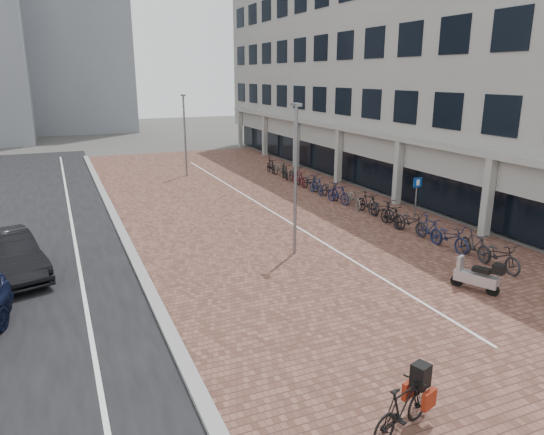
{
  "coord_description": "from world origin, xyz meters",
  "views": [
    {
      "loc": [
        -7.34,
        -11.05,
        6.55
      ],
      "look_at": [
        0.0,
        6.0,
        1.3
      ],
      "focal_mm": 33.39,
      "sensor_mm": 36.0,
      "label": 1
    }
  ],
  "objects_px": {
    "hero_bike": "(402,408)",
    "scooter_front": "(476,276)",
    "parking_sign": "(416,193)",
    "car_dark": "(7,255)"
  },
  "relations": [
    {
      "from": "hero_bike",
      "to": "scooter_front",
      "type": "relative_size",
      "value": 1.17
    },
    {
      "from": "car_dark",
      "to": "scooter_front",
      "type": "bearing_deg",
      "value": -45.16
    },
    {
      "from": "hero_bike",
      "to": "scooter_front",
      "type": "bearing_deg",
      "value": -72.76
    },
    {
      "from": "parking_sign",
      "to": "car_dark",
      "type": "bearing_deg",
      "value": 178.63
    },
    {
      "from": "car_dark",
      "to": "hero_bike",
      "type": "xyz_separation_m",
      "value": [
        7.3,
        -11.56,
        -0.2
      ]
    },
    {
      "from": "car_dark",
      "to": "scooter_front",
      "type": "height_order",
      "value": "car_dark"
    },
    {
      "from": "parking_sign",
      "to": "hero_bike",
      "type": "bearing_deg",
      "value": -130.27
    },
    {
      "from": "car_dark",
      "to": "parking_sign",
      "type": "height_order",
      "value": "parking_sign"
    },
    {
      "from": "hero_bike",
      "to": "parking_sign",
      "type": "bearing_deg",
      "value": -57.81
    },
    {
      "from": "scooter_front",
      "to": "parking_sign",
      "type": "height_order",
      "value": "parking_sign"
    }
  ]
}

